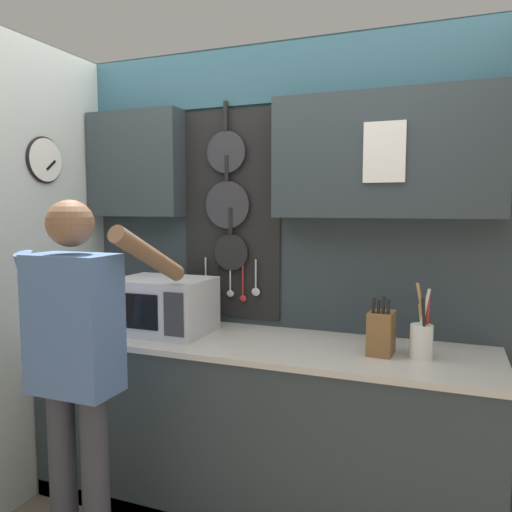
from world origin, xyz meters
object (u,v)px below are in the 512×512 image
(microwave, at_px, (163,305))
(utensil_crock, at_px, (422,338))
(person, at_px, (77,353))
(knife_block, at_px, (381,332))

(microwave, xyz_separation_m, utensil_crock, (1.35, 0.00, -0.06))
(utensil_crock, relative_size, person, 0.21)
(microwave, relative_size, person, 0.31)
(knife_block, xyz_separation_m, utensil_crock, (0.18, -0.00, -0.01))
(knife_block, xyz_separation_m, person, (-1.21, -0.65, -0.05))
(microwave, bearing_deg, person, -93.53)
(utensil_crock, xyz_separation_m, person, (-1.39, -0.65, -0.04))
(knife_block, bearing_deg, person, -151.95)
(microwave, height_order, person, person)
(knife_block, bearing_deg, microwave, -179.96)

